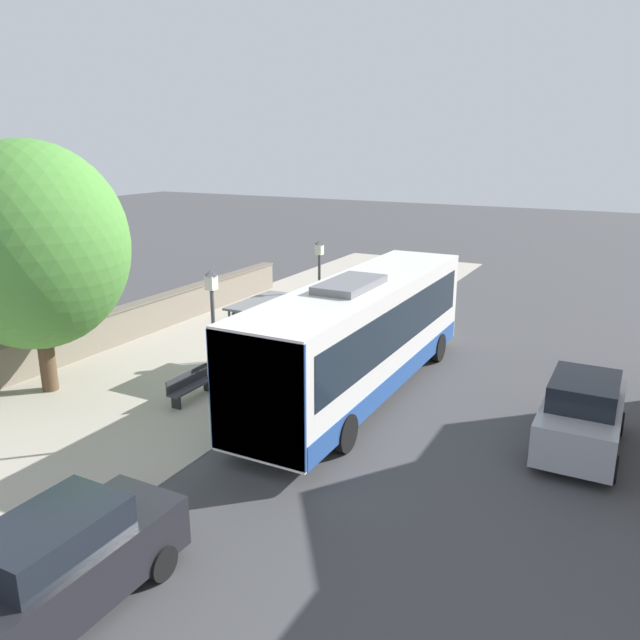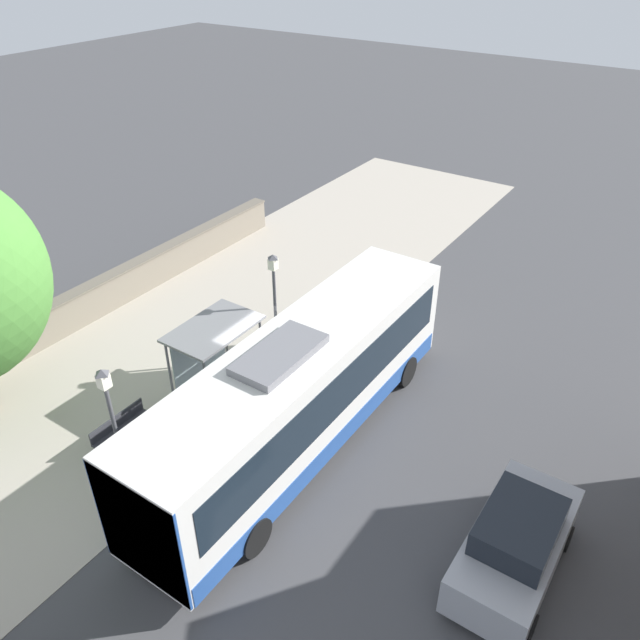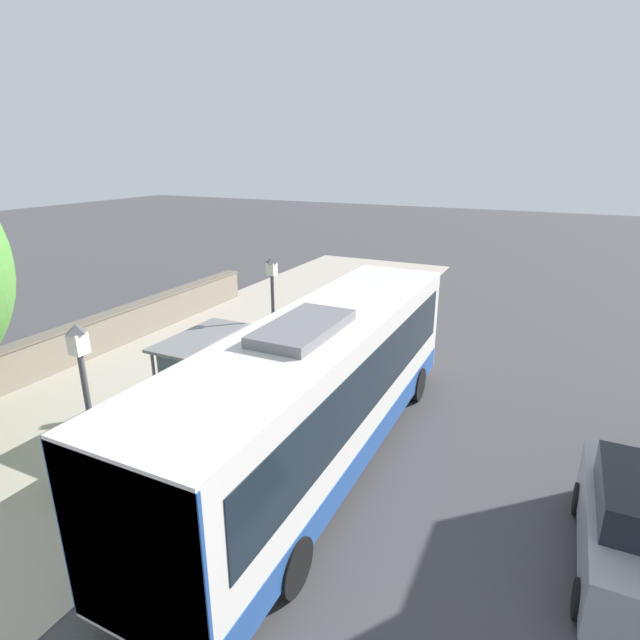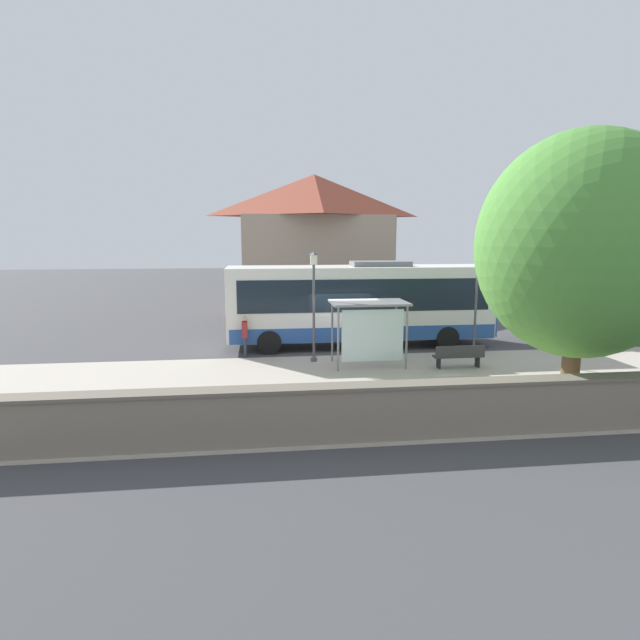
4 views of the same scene
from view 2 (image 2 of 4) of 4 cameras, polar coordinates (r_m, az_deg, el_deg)
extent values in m
plane|color=#424244|center=(19.83, -4.09, -7.12)|extent=(120.00, 120.00, 0.00)
cube|color=#ADA393|center=(22.36, -13.28, -2.77)|extent=(9.00, 44.00, 0.02)
cube|color=slate|center=(24.81, -20.02, 1.59)|extent=(0.50, 20.00, 1.29)
cube|color=#685F52|center=(24.48, -20.32, 2.96)|extent=(0.60, 20.00, 0.08)
cube|color=silver|center=(17.01, -1.72, -6.23)|extent=(2.52, 11.63, 3.10)
cube|color=black|center=(16.76, -1.74, -5.16)|extent=(2.56, 10.70, 1.36)
cube|color=#264C93|center=(17.82, -1.65, -9.32)|extent=(2.56, 11.40, 0.62)
cube|color=#264C93|center=(14.13, -16.23, -18.37)|extent=(2.56, 0.06, 2.97)
cube|color=black|center=(20.51, 7.67, 5.02)|extent=(1.89, 0.08, 0.43)
cube|color=slate|center=(15.45, -3.70, -3.15)|extent=(1.26, 2.56, 0.22)
cylinder|color=black|center=(21.14, 2.15, -2.47)|extent=(0.30, 1.00, 1.00)
cylinder|color=black|center=(20.25, 7.84, -4.62)|extent=(0.30, 1.00, 1.00)
cylinder|color=black|center=(16.73, -12.54, -15.14)|extent=(0.30, 1.00, 1.00)
cylinder|color=black|center=(15.59, -6.03, -19.05)|extent=(0.30, 1.00, 1.00)
cylinder|color=slate|center=(18.46, -10.29, -6.45)|extent=(0.08, 0.08, 2.36)
cylinder|color=slate|center=(19.91, -5.39, -2.70)|extent=(0.08, 0.08, 2.36)
cylinder|color=slate|center=(19.36, -13.56, -4.79)|extent=(0.08, 0.08, 2.36)
cylinder|color=slate|center=(20.75, -8.63, -1.33)|extent=(0.08, 0.08, 2.36)
cube|color=slate|center=(18.89, -9.74, -0.76)|extent=(1.80, 2.82, 0.08)
cube|color=silver|center=(19.95, -11.00, -2.75)|extent=(0.03, 2.27, 1.89)
cylinder|color=#2D3347|center=(22.09, 2.45, -1.05)|extent=(0.12, 0.12, 0.80)
cylinder|color=#2D3347|center=(22.02, 2.81, -1.18)|extent=(0.12, 0.12, 0.80)
cube|color=maroon|center=(21.66, 2.68, 0.48)|extent=(0.34, 0.22, 0.65)
sphere|color=tan|center=(21.43, 2.71, 1.47)|extent=(0.22, 0.22, 0.22)
cube|color=#333338|center=(18.91, -17.62, -9.50)|extent=(0.40, 1.88, 0.06)
cube|color=#333338|center=(18.88, -18.08, -8.77)|extent=(0.04, 1.88, 0.40)
cube|color=black|center=(18.77, -19.25, -11.22)|extent=(0.32, 0.06, 0.45)
cube|color=black|center=(19.38, -15.84, -8.82)|extent=(0.32, 0.06, 0.45)
cylinder|color=#4C4C51|center=(17.29, -16.66, -16.01)|extent=(0.24, 0.24, 0.16)
cylinder|color=#4C4C51|center=(15.94, -17.75, -11.44)|extent=(0.10, 0.10, 3.99)
cube|color=silver|center=(14.56, -19.17, -5.27)|extent=(0.24, 0.24, 0.35)
pyramid|color=#4C4C51|center=(14.42, -19.35, -4.51)|extent=(0.28, 0.28, 0.14)
cylinder|color=#4C4C51|center=(20.97, -3.88, -4.28)|extent=(0.24, 0.24, 0.16)
cylinder|color=#4C4C51|center=(19.93, -4.07, -0.13)|extent=(0.10, 0.10, 3.78)
cube|color=silver|center=(18.88, -4.31, 5.13)|extent=(0.24, 0.24, 0.35)
pyramid|color=#4C4C51|center=(18.77, -4.34, 5.79)|extent=(0.28, 0.28, 0.14)
cube|color=#9EA0A8|center=(15.58, 17.37, -19.25)|extent=(1.82, 4.14, 1.04)
cube|color=black|center=(14.88, 17.78, -17.52)|extent=(1.55, 2.15, 0.65)
cylinder|color=black|center=(16.91, 15.82, -16.02)|extent=(0.22, 0.64, 0.64)
cylinder|color=black|center=(16.77, 21.56, -18.03)|extent=(0.22, 0.64, 0.64)
cylinder|color=black|center=(15.25, 11.99, -22.66)|extent=(0.22, 0.64, 0.64)
cylinder|color=black|center=(15.09, 18.56, -25.09)|extent=(0.22, 0.64, 0.64)
camera|label=1|loc=(7.88, -105.47, -60.62)|focal=35.00mm
camera|label=3|loc=(6.75, -19.88, -28.35)|focal=28.00mm
camera|label=4|loc=(33.91, -29.05, 15.49)|focal=28.00mm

